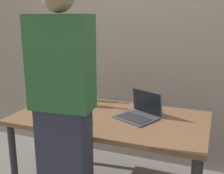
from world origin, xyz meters
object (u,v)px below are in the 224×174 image
object	(u,v)px
beer_bottle_brown	(85,94)
coffee_mug	(75,117)
laptop	(140,112)
beer_bottle_green	(91,89)
person_figure	(63,117)

from	to	relation	value
beer_bottle_brown	coffee_mug	world-z (taller)	beer_bottle_brown
laptop	beer_bottle_green	distance (m)	0.64
beer_bottle_green	laptop	bearing A→B (deg)	-25.99
laptop	beer_bottle_brown	bearing A→B (deg)	168.10
laptop	person_figure	bearing A→B (deg)	-116.35
beer_bottle_brown	person_figure	world-z (taller)	person_figure
coffee_mug	person_figure	bearing A→B (deg)	-71.25
laptop	beer_bottle_brown	distance (m)	0.57
beer_bottle_brown	coffee_mug	distance (m)	0.42
beer_bottle_green	person_figure	distance (m)	0.96
beer_bottle_brown	person_figure	xyz separation A→B (m)	(0.23, -0.76, 0.07)
coffee_mug	laptop	bearing A→B (deg)	33.22
beer_bottle_green	beer_bottle_brown	world-z (taller)	beer_bottle_brown
beer_bottle_green	coffee_mug	distance (m)	0.59
person_figure	coffee_mug	distance (m)	0.40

